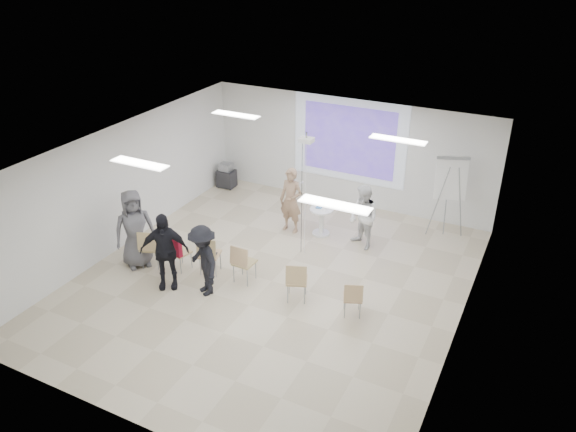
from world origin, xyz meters
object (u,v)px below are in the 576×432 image
at_px(flipchart_easel, 451,179).
at_px(chair_right_far, 353,296).
at_px(av_cart, 226,176).
at_px(chair_center, 242,261).
at_px(audience_left, 164,246).
at_px(pedestal_table, 321,220).
at_px(laptop, 210,252).
at_px(chair_left_inner, 208,253).
at_px(chair_right_inner, 297,279).
at_px(player_right, 364,214).
at_px(chair_far_left, 150,246).
at_px(player_left, 291,196).
at_px(chair_left_mid, 178,251).
at_px(audience_outer, 134,225).
at_px(audience_mid, 203,256).

bearing_deg(flipchart_easel, chair_right_far, -122.60).
bearing_deg(chair_right_far, av_cart, 120.03).
relative_size(chair_center, audience_left, 0.46).
height_order(pedestal_table, av_cart, av_cart).
bearing_deg(laptop, pedestal_table, -134.51).
relative_size(chair_left_inner, flipchart_easel, 0.45).
distance_m(chair_right_far, laptop, 3.43).
distance_m(chair_right_inner, laptop, 2.22).
height_order(chair_right_inner, laptop, chair_right_inner).
distance_m(chair_right_inner, flipchart_easel, 4.82).
bearing_deg(player_right, chair_far_left, -110.86).
bearing_deg(chair_right_inner, chair_far_left, 163.09).
xyz_separation_m(player_right, chair_right_far, (0.77, -2.71, -0.41)).
bearing_deg(chair_right_far, player_left, 112.32).
xyz_separation_m(pedestal_table, chair_right_inner, (0.70, -2.88, 0.13)).
distance_m(pedestal_table, player_left, 0.96).
bearing_deg(chair_center, chair_left_mid, -170.44).
bearing_deg(player_right, laptop, -103.74).
bearing_deg(chair_far_left, chair_right_far, -16.39).
relative_size(chair_far_left, audience_left, 0.47).
relative_size(chair_left_mid, audience_outer, 0.41).
bearing_deg(chair_right_inner, pedestal_table, 82.14).
xyz_separation_m(pedestal_table, player_left, (-0.77, -0.16, 0.55)).
bearing_deg(audience_left, chair_left_inner, 25.41).
distance_m(chair_left_inner, chair_right_far, 3.41).
bearing_deg(chair_left_mid, laptop, 32.75).
bearing_deg(chair_right_far, chair_left_inner, 156.98).
xyz_separation_m(chair_far_left, flipchart_easel, (5.65, 4.50, 0.99)).
height_order(pedestal_table, chair_center, chair_center).
bearing_deg(chair_far_left, audience_left, -50.05).
bearing_deg(chair_left_mid, chair_right_inner, 14.53).
bearing_deg(pedestal_table, av_cart, 159.04).
distance_m(chair_left_inner, audience_left, 1.07).
distance_m(player_left, player_right, 1.92).
relative_size(pedestal_table, player_right, 0.42).
height_order(chair_right_inner, chair_right_far, chair_right_inner).
bearing_deg(player_right, audience_mid, -92.80).
relative_size(player_left, audience_mid, 1.07).
distance_m(pedestal_table, audience_outer, 4.57).
height_order(chair_left_inner, av_cart, chair_left_inner).
height_order(chair_far_left, audience_mid, audience_mid).
distance_m(chair_center, audience_mid, 0.94).
bearing_deg(audience_mid, audience_left, -136.96).
bearing_deg(player_left, pedestal_table, 16.97).
bearing_deg(pedestal_table, flipchart_easel, 25.59).
bearing_deg(audience_left, laptop, 29.48).
height_order(audience_mid, av_cart, audience_mid).
height_order(pedestal_table, audience_mid, audience_mid).
height_order(chair_right_far, flipchart_easel, flipchart_easel).
xyz_separation_m(player_left, chair_right_far, (2.69, -2.68, -0.49)).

